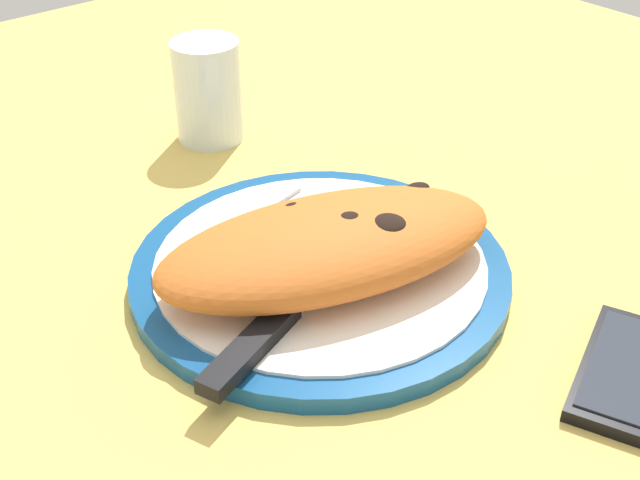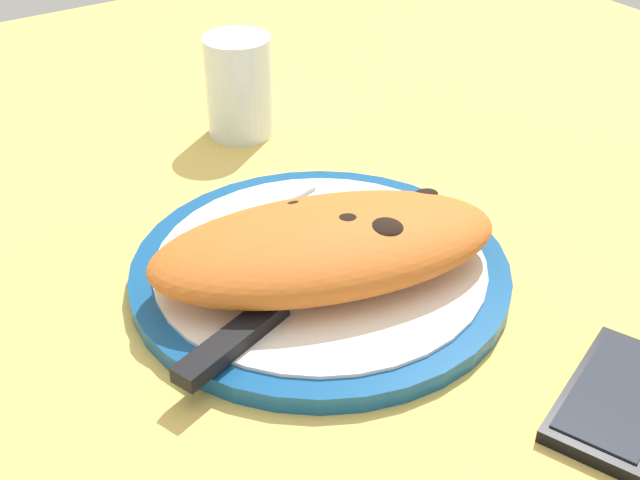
{
  "view_description": "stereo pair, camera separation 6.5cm",
  "coord_description": "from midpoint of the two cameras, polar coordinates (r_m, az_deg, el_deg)",
  "views": [
    {
      "loc": [
        35.17,
        41.04,
        40.23
      ],
      "look_at": [
        0.0,
        0.0,
        3.76
      ],
      "focal_mm": 46.93,
      "sensor_mm": 36.0,
      "label": 1
    },
    {
      "loc": [
        29.98,
        44.97,
        40.23
      ],
      "look_at": [
        0.0,
        0.0,
        3.76
      ],
      "focal_mm": 46.93,
      "sensor_mm": 36.0,
      "label": 2
    }
  ],
  "objects": [
    {
      "name": "plate",
      "position": [
        0.67,
        2.79,
        -2.16
      ],
      "size": [
        30.22,
        30.22,
        1.76
      ],
      "color": "navy",
      "rests_on": "ground_plane"
    },
    {
      "name": "calzone",
      "position": [
        0.63,
        3.36,
        -0.5
      ],
      "size": [
        29.74,
        20.21,
        5.11
      ],
      "color": "#C16023",
      "rests_on": "plate"
    },
    {
      "name": "fork",
      "position": [
        0.7,
        -3.44,
        0.77
      ],
      "size": [
        15.51,
        4.64,
        0.4
      ],
      "color": "silver",
      "rests_on": "plate"
    },
    {
      "name": "water_glass",
      "position": [
        0.88,
        -3.38,
        9.93
      ],
      "size": [
        6.93,
        6.93,
        10.49
      ],
      "color": "silver",
      "rests_on": "ground_plane"
    },
    {
      "name": "smartphone",
      "position": [
        0.61,
        22.69,
        -10.09
      ],
      "size": [
        13.89,
        10.63,
        1.16
      ],
      "color": "black",
      "rests_on": "ground_plane"
    },
    {
      "name": "knife",
      "position": [
        0.6,
        -0.93,
        -5.55
      ],
      "size": [
        22.56,
        9.47,
        1.2
      ],
      "color": "silver",
      "rests_on": "plate"
    },
    {
      "name": "ground_plane",
      "position": [
        0.68,
        2.74,
        -3.75
      ],
      "size": [
        150.0,
        150.0,
        3.0
      ],
      "primitive_type": "cube",
      "color": "#DBB756"
    }
  ]
}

